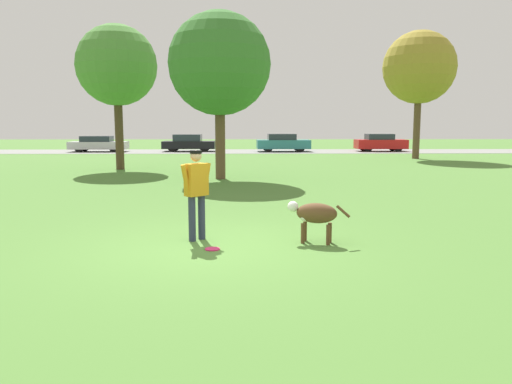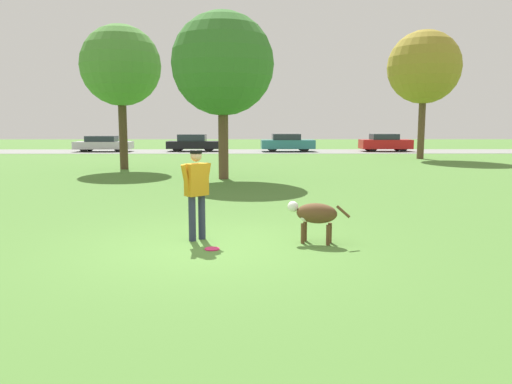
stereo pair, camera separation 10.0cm
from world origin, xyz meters
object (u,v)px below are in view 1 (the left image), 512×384
Objects in this scene: dog at (314,214)px; frisbee at (212,249)px; parked_car_red at (380,143)px; tree_mid_center at (219,64)px; parked_car_teal at (283,143)px; parked_car_silver at (98,144)px; person at (196,188)px; tree_far_left at (117,66)px; parked_car_black at (189,143)px; tree_far_right at (419,68)px.

frisbee is at bearing 32.22° from dog.
tree_mid_center is at bearing -121.74° from parked_car_red.
parked_car_teal is at bearing -179.53° from parked_car_red.
dog is 4.33× the size of frisbee.
parked_car_silver is (-10.18, 18.94, -3.71)m from tree_mid_center.
person is 0.40× the size of parked_car_teal.
dog is 0.17× the size of tree_far_left.
parked_car_silver is at bearing 65.21° from person.
frisbee is 29.96m from parked_car_teal.
frisbee is 16.65m from tree_far_left.
parked_car_black reaches higher than dog.
person is 6.42× the size of frisbee.
parked_car_black reaches higher than frisbee.
parked_car_teal is (13.98, -0.07, 0.08)m from parked_car_silver.
tree_far_right is 1.77× the size of parked_car_silver.
tree_far_left is at bearing -94.90° from parked_car_black.
tree_mid_center is at bearing -40.59° from tree_far_left.
person reaches higher than parked_car_silver.
person is at bearing -72.35° from parked_car_silver.
parked_car_teal is (3.72, 29.06, -0.29)m from person.
tree_far_left is at bearing -122.37° from parked_car_teal.
person is 2.17m from dog.
dog is at bearing -78.19° from tree_mid_center.
parked_car_teal is at bearing -2.34° from parked_car_black.
parked_car_silver reaches higher than dog.
parked_car_teal reaches higher than dog.
parked_car_silver is (-5.31, 14.76, -4.11)m from tree_far_left.
parked_car_black is at bearing 84.32° from tree_far_left.
parked_car_black is (-5.56, 29.70, 0.13)m from dog.
tree_far_right reaches higher than parked_car_red.
dog is 0.15× the size of tree_far_right.
tree_far_right is 23.40m from parked_car_silver.
parked_car_black is at bearing 97.14° from frisbee.
tree_far_right is at bearing 22.96° from tree_far_left.
tree_mid_center is 1.63× the size of parked_car_red.
tree_far_left reaches higher than parked_car_teal.
tree_mid_center is (-2.18, 10.45, 3.79)m from dog.
tree_far_right is 17.49m from parked_car_black.
dog is 0.29× the size of parked_car_red.
tree_far_right is at bearing -47.98° from parked_car_teal.
tree_mid_center is at bearing -79.28° from parked_car_black.
dog is 23.84m from tree_far_right.
parked_car_teal is at bearing -2.05° from parked_car_silver.
person is at bearing 11.19° from dog.
dog is 29.35m from parked_car_teal.
parked_car_teal is at bearing 59.43° from tree_far_left.
tree_far_left reaches higher than frisbee.
tree_far_left is 16.21m from parked_car_silver.
person reaches higher than dog.
parked_car_red is at bearing 90.00° from tree_far_right.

